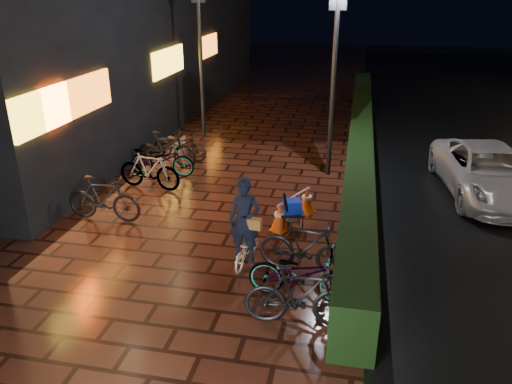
% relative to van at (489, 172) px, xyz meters
% --- Properties ---
extents(ground, '(80.00, 80.00, 0.00)m').
position_rel_van_xyz_m(ground, '(-6.56, -5.14, -0.64)').
color(ground, '#381911').
rests_on(ground, ground).
extents(hedge, '(0.70, 20.00, 1.00)m').
position_rel_van_xyz_m(hedge, '(-3.26, 2.86, -0.14)').
color(hedge, black).
rests_on(hedge, ground).
extents(van, '(2.58, 4.77, 1.27)m').
position_rel_van_xyz_m(van, '(0.00, 0.00, 0.00)').
color(van, silver).
rests_on(van, ground).
extents(storefront_block, '(12.09, 22.00, 9.00)m').
position_rel_van_xyz_m(storefront_block, '(-16.06, 6.36, 3.86)').
color(storefront_block, black).
rests_on(storefront_block, ground).
extents(lamp_post_hedge, '(0.46, 0.16, 4.80)m').
position_rel_van_xyz_m(lamp_post_hedge, '(-4.12, 0.74, 2.00)').
color(lamp_post_hedge, black).
rests_on(lamp_post_hedge, ground).
extents(lamp_post_sf, '(0.47, 0.17, 4.86)m').
position_rel_van_xyz_m(lamp_post_sf, '(-8.79, 3.74, 2.03)').
color(lamp_post_sf, black).
rests_on(lamp_post_sf, ground).
extents(cyclist, '(0.68, 1.30, 1.81)m').
position_rel_van_xyz_m(cyclist, '(-5.36, -4.63, 0.03)').
color(cyclist, white).
rests_on(cyclist, ground).
extents(traffic_barrier, '(0.94, 1.52, 0.63)m').
position_rel_van_xyz_m(traffic_barrier, '(-4.70, -2.52, -0.33)').
color(traffic_barrier, '#EF4D0C').
rests_on(traffic_barrier, ground).
extents(cart_assembly, '(0.65, 0.69, 1.00)m').
position_rel_van_xyz_m(cart_assembly, '(-4.69, -2.96, -0.13)').
color(cart_assembly, black).
rests_on(cart_assembly, ground).
extents(parked_bikes_storefront, '(2.10, 5.24, 1.08)m').
position_rel_van_xyz_m(parked_bikes_storefront, '(-8.84, -0.60, -0.13)').
color(parked_bikes_storefront, black).
rests_on(parked_bikes_storefront, ground).
extents(parked_bikes_hedge, '(1.93, 2.31, 1.08)m').
position_rel_van_xyz_m(parked_bikes_hedge, '(-4.16, -5.53, -0.12)').
color(parked_bikes_hedge, black).
rests_on(parked_bikes_hedge, ground).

